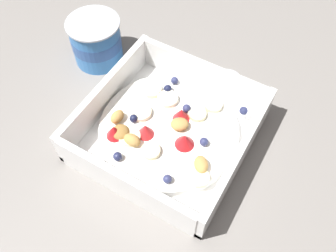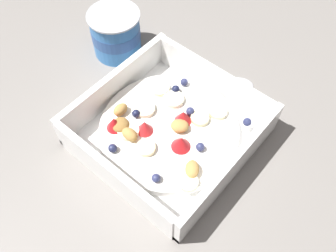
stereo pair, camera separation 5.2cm
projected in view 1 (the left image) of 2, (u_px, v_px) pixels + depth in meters
ground_plane at (173, 139)px, 0.54m from camera, size 2.40×2.40×0.00m
fruit_bowl at (167, 130)px, 0.53m from camera, size 0.23×0.23×0.06m
spoon at (211, 75)px, 0.61m from camera, size 0.11×0.16×0.01m
yogurt_cup at (96, 41)px, 0.60m from camera, size 0.09×0.09×0.08m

